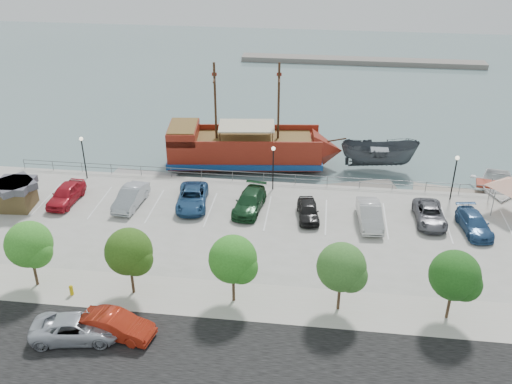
# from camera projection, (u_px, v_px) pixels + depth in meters

# --- Properties ---
(ground) EXTENTS (160.00, 160.00, 0.00)m
(ground) POSITION_uv_depth(u_px,v_px,m) (265.00, 235.00, 47.72)
(ground) COLOR slate
(street) EXTENTS (100.00, 8.00, 0.04)m
(street) POSITION_uv_depth(u_px,v_px,m) (234.00, 367.00, 33.23)
(street) COLOR black
(street) RESTS_ON land_slab
(sidewalk) EXTENTS (100.00, 4.00, 0.05)m
(sidewalk) POSITION_uv_depth(u_px,v_px,m) (248.00, 302.00, 38.48)
(sidewalk) COLOR #AEA697
(sidewalk) RESTS_ON land_slab
(seawall_railing) EXTENTS (50.00, 0.06, 1.00)m
(seawall_railing) POSITION_uv_depth(u_px,v_px,m) (274.00, 178.00, 53.83)
(seawall_railing) COLOR #595E60
(seawall_railing) RESTS_ON land_slab
(far_shore) EXTENTS (40.00, 3.00, 0.80)m
(far_shore) POSITION_uv_depth(u_px,v_px,m) (362.00, 61.00, 94.58)
(far_shore) COLOR slate
(far_shore) RESTS_ON ground
(pirate_ship) EXTENTS (18.40, 6.89, 11.48)m
(pirate_ship) POSITION_uv_depth(u_px,v_px,m) (258.00, 150.00, 58.69)
(pirate_ship) COLOR maroon
(pirate_ship) RESTS_ON ground
(patrol_boat) EXTENTS (7.89, 3.13, 3.03)m
(patrol_boat) POSITION_uv_depth(u_px,v_px,m) (379.00, 156.00, 58.19)
(patrol_boat) COLOR #3E4349
(patrol_boat) RESTS_ON ground
(speedboat) EXTENTS (6.21, 7.81, 1.45)m
(speedboat) POSITION_uv_depth(u_px,v_px,m) (498.00, 189.00, 53.52)
(speedboat) COLOR white
(speedboat) RESTS_ON ground
(dock_west) EXTENTS (6.59, 2.48, 0.37)m
(dock_west) POSITION_uv_depth(u_px,v_px,m) (144.00, 176.00, 57.15)
(dock_west) COLOR gray
(dock_west) RESTS_ON ground
(dock_mid) EXTENTS (7.45, 4.11, 0.41)m
(dock_mid) POSITION_uv_depth(u_px,v_px,m) (357.00, 188.00, 54.80)
(dock_mid) COLOR slate
(dock_mid) RESTS_ON ground
(dock_east) EXTENTS (7.43, 3.15, 0.41)m
(dock_east) POSITION_uv_depth(u_px,v_px,m) (452.00, 194.00, 53.82)
(dock_east) COLOR gray
(dock_east) RESTS_ON ground
(shed) EXTENTS (3.21, 3.21, 2.48)m
(shed) POSITION_uv_depth(u_px,v_px,m) (16.00, 194.00, 49.32)
(shed) COLOR brown
(shed) RESTS_ON land_slab
(street_van) EXTENTS (5.90, 3.46, 1.54)m
(street_van) POSITION_uv_depth(u_px,v_px,m) (77.00, 327.00, 35.10)
(street_van) COLOR #ADB2BC
(street_van) RESTS_ON street
(street_sedan) EXTENTS (5.02, 2.54, 1.58)m
(street_sedan) POSITION_uv_depth(u_px,v_px,m) (117.00, 325.00, 35.26)
(street_sedan) COLOR #AA2512
(street_sedan) RESTS_ON street
(fire_hydrant) EXTENTS (0.28, 0.28, 0.81)m
(fire_hydrant) POSITION_uv_depth(u_px,v_px,m) (71.00, 290.00, 38.93)
(fire_hydrant) COLOR #D3B109
(fire_hydrant) RESTS_ON sidewalk
(lamp_post_left) EXTENTS (0.36, 0.36, 4.28)m
(lamp_post_left) POSITION_uv_depth(u_px,v_px,m) (83.00, 150.00, 53.55)
(lamp_post_left) COLOR black
(lamp_post_left) RESTS_ON land_slab
(lamp_post_mid) EXTENTS (0.36, 0.36, 4.28)m
(lamp_post_mid) POSITION_uv_depth(u_px,v_px,m) (273.00, 160.00, 51.56)
(lamp_post_mid) COLOR black
(lamp_post_mid) RESTS_ON land_slab
(lamp_post_right) EXTENTS (0.36, 0.36, 4.28)m
(lamp_post_right) POSITION_uv_depth(u_px,v_px,m) (455.00, 170.00, 49.78)
(lamp_post_right) COLOR black
(lamp_post_right) RESTS_ON land_slab
(tree_b) EXTENTS (3.30, 3.20, 5.00)m
(tree_b) POSITION_uv_depth(u_px,v_px,m) (31.00, 246.00, 38.52)
(tree_b) COLOR #473321
(tree_b) RESTS_ON sidewalk
(tree_c) EXTENTS (3.30, 3.20, 5.00)m
(tree_c) POSITION_uv_depth(u_px,v_px,m) (131.00, 254.00, 37.75)
(tree_c) COLOR #473321
(tree_c) RESTS_ON sidewalk
(tree_d) EXTENTS (3.30, 3.20, 5.00)m
(tree_d) POSITION_uv_depth(u_px,v_px,m) (235.00, 261.00, 36.97)
(tree_d) COLOR #473321
(tree_d) RESTS_ON sidewalk
(tree_e) EXTENTS (3.30, 3.20, 5.00)m
(tree_e) POSITION_uv_depth(u_px,v_px,m) (344.00, 269.00, 36.20)
(tree_e) COLOR #473321
(tree_e) RESTS_ON sidewalk
(tree_f) EXTENTS (3.30, 3.20, 5.00)m
(tree_f) POSITION_uv_depth(u_px,v_px,m) (457.00, 277.00, 35.42)
(tree_f) COLOR #473321
(tree_f) RESTS_ON sidewalk
(parked_car_a) EXTENTS (2.24, 4.95, 1.65)m
(parked_car_a) POSITION_uv_depth(u_px,v_px,m) (66.00, 194.00, 50.37)
(parked_car_a) COLOR #B01825
(parked_car_a) RESTS_ON land_slab
(parked_car_b) EXTENTS (2.13, 5.07, 1.63)m
(parked_car_b) POSITION_uv_depth(u_px,v_px,m) (131.00, 197.00, 49.85)
(parked_car_b) COLOR #A1A7AF
(parked_car_b) RESTS_ON land_slab
(parked_car_c) EXTENTS (3.24, 5.79, 1.53)m
(parked_car_c) POSITION_uv_depth(u_px,v_px,m) (192.00, 198.00, 49.85)
(parked_car_c) COLOR navy
(parked_car_c) RESTS_ON land_slab
(parked_car_d) EXTENTS (2.78, 5.57, 1.55)m
(parked_car_d) POSITION_uv_depth(u_px,v_px,m) (250.00, 202.00, 49.21)
(parked_car_d) COLOR #163D1F
(parked_car_d) RESTS_ON land_slab
(parked_car_e) EXTENTS (2.25, 4.39, 1.43)m
(parked_car_e) POSITION_uv_depth(u_px,v_px,m) (308.00, 211.00, 47.97)
(parked_car_e) COLOR black
(parked_car_e) RESTS_ON land_slab
(parked_car_f) EXTENTS (2.18, 5.22, 1.68)m
(parked_car_f) POSITION_uv_depth(u_px,v_px,m) (370.00, 215.00, 47.11)
(parked_car_f) COLOR silver
(parked_car_f) RESTS_ON land_slab
(parked_car_g) EXTENTS (2.46, 5.09, 1.40)m
(parked_car_g) POSITION_uv_depth(u_px,v_px,m) (430.00, 214.00, 47.42)
(parked_car_g) COLOR #56565D
(parked_car_g) RESTS_ON land_slab
(parked_car_h) EXTENTS (2.68, 5.08, 1.40)m
(parked_car_h) POSITION_uv_depth(u_px,v_px,m) (474.00, 223.00, 46.17)
(parked_car_h) COLOR navy
(parked_car_h) RESTS_ON land_slab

